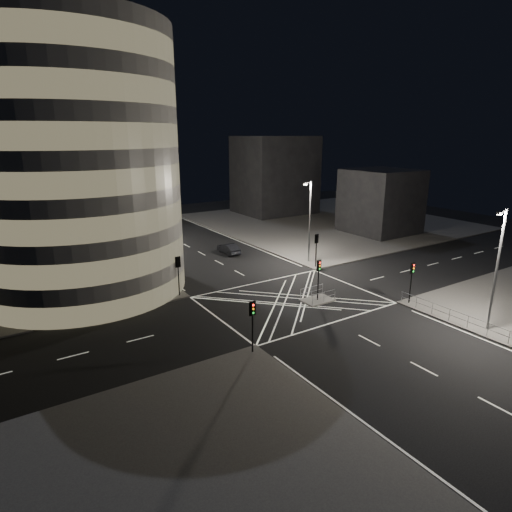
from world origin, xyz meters
TOP-DOWN VIEW (x-y plane):
  - ground at (0.00, 0.00)m, footprint 120.00×120.00m
  - sidewalk_far_right at (29.00, 27.00)m, footprint 42.00×42.00m
  - central_island at (2.00, -1.50)m, footprint 3.00×2.00m
  - office_tower_curved at (-20.74, 18.74)m, footprint 30.00×29.00m
  - building_right_far at (26.00, 40.00)m, footprint 14.00×12.00m
  - building_right_near at (30.00, 16.00)m, footprint 10.00×10.00m
  - building_far_end at (-4.00, 58.00)m, footprint 18.00×8.00m
  - tree_a at (-10.50, 9.00)m, footprint 4.46×4.46m
  - tree_b at (-10.50, 15.00)m, footprint 4.78×4.78m
  - tree_c at (-10.50, 21.00)m, footprint 4.08×4.08m
  - tree_d at (-10.50, 27.00)m, footprint 4.34×4.34m
  - tree_e at (-10.50, 33.00)m, footprint 3.56×3.56m
  - traffic_signal_fl at (-8.80, 6.80)m, footprint 0.55×0.22m
  - traffic_signal_nl at (-8.80, -6.80)m, footprint 0.55×0.22m
  - traffic_signal_fr at (8.80, 6.80)m, footprint 0.55×0.22m
  - traffic_signal_nr at (8.80, -6.80)m, footprint 0.55×0.22m
  - traffic_signal_island at (2.00, -1.50)m, footprint 0.55×0.22m
  - street_lamp_left_near at (-9.44, 12.00)m, footprint 1.25×0.25m
  - street_lamp_left_far at (-9.44, 30.00)m, footprint 1.25×0.25m
  - street_lamp_right_far at (9.44, 9.00)m, footprint 1.25×0.25m
  - street_lamp_right_near at (9.44, -14.00)m, footprint 1.25×0.25m
  - railing_near_right at (8.30, -12.15)m, footprint 0.06×11.70m
  - railing_island_south at (2.00, -2.40)m, footprint 2.80×0.06m
  - railing_island_north at (2.00, -0.60)m, footprint 2.80×0.06m
  - sedan at (3.04, 17.95)m, footprint 1.57×4.29m

SIDE VIEW (x-z plane):
  - ground at x=0.00m, z-range 0.00..0.00m
  - sidewalk_far_right at x=29.00m, z-range 0.00..0.15m
  - central_island at x=2.00m, z-range 0.00..0.15m
  - railing_near_right at x=8.30m, z-range 0.15..1.25m
  - railing_island_south at x=2.00m, z-range 0.15..1.25m
  - railing_island_north at x=2.00m, z-range 0.15..1.25m
  - sedan at x=3.04m, z-range 0.00..1.40m
  - traffic_signal_fl at x=-8.80m, z-range 0.91..4.91m
  - traffic_signal_nl at x=-8.80m, z-range 0.91..4.91m
  - traffic_signal_fr at x=8.80m, z-range 0.91..4.91m
  - traffic_signal_nr at x=8.80m, z-range 0.91..4.91m
  - traffic_signal_island at x=2.00m, z-range 0.91..4.91m
  - tree_e at x=-10.50m, z-range 0.99..6.80m
  - tree_c at x=-10.50m, z-range 1.06..7.59m
  - tree_a at x=-10.50m, z-range 0.99..7.81m
  - tree_b at x=-10.50m, z-range 1.01..8.25m
  - tree_d at x=-10.50m, z-range 1.25..8.45m
  - building_right_near at x=30.00m, z-range 0.15..10.15m
  - street_lamp_left_near at x=-9.44m, z-range 0.54..10.54m
  - street_lamp_left_far at x=-9.44m, z-range 0.54..10.54m
  - street_lamp_right_far at x=9.44m, z-range 0.54..10.54m
  - street_lamp_right_near at x=9.44m, z-range 0.54..10.54m
  - building_right_far at x=26.00m, z-range 0.15..15.15m
  - building_far_end at x=-4.00m, z-range 0.00..18.00m
  - office_tower_curved at x=-20.74m, z-range -0.95..26.25m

